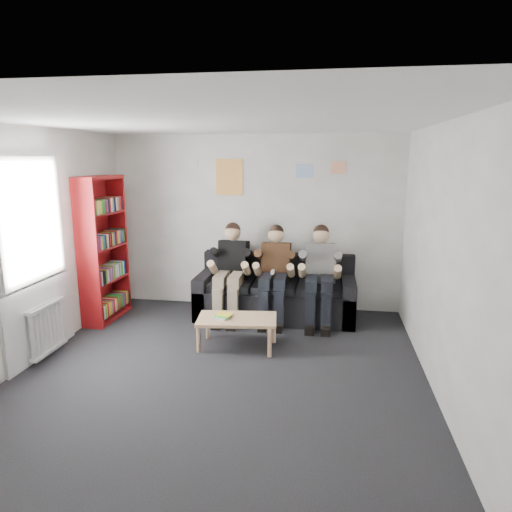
{
  "coord_description": "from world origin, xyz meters",
  "views": [
    {
      "loc": [
        1.13,
        -4.48,
        2.35
      ],
      "look_at": [
        0.21,
        1.3,
        1.08
      ],
      "focal_mm": 32.0,
      "sensor_mm": 36.0,
      "label": 1
    }
  ],
  "objects_px": {
    "sofa": "(276,295)",
    "person_middle": "(274,274)",
    "bookshelf": "(104,249)",
    "person_right": "(320,276)",
    "person_left": "(231,272)",
    "coffee_table": "(237,321)"
  },
  "relations": [
    {
      "from": "person_middle",
      "to": "coffee_table",
      "type": "bearing_deg",
      "value": -107.56
    },
    {
      "from": "bookshelf",
      "to": "coffee_table",
      "type": "xyz_separation_m",
      "value": [
        2.11,
        -0.76,
        -0.7
      ]
    },
    {
      "from": "bookshelf",
      "to": "person_middle",
      "type": "xyz_separation_m",
      "value": [
        2.45,
        0.29,
        -0.35
      ]
    },
    {
      "from": "coffee_table",
      "to": "sofa",
      "type": "bearing_deg",
      "value": 74.77
    },
    {
      "from": "person_right",
      "to": "person_middle",
      "type": "bearing_deg",
      "value": 175.86
    },
    {
      "from": "sofa",
      "to": "person_left",
      "type": "bearing_deg",
      "value": -162.06
    },
    {
      "from": "coffee_table",
      "to": "person_middle",
      "type": "relative_size",
      "value": 0.7
    },
    {
      "from": "person_left",
      "to": "person_right",
      "type": "xyz_separation_m",
      "value": [
        1.3,
        0.0,
        -0.0
      ]
    },
    {
      "from": "bookshelf",
      "to": "person_right",
      "type": "relative_size",
      "value": 1.49
    },
    {
      "from": "bookshelf",
      "to": "person_right",
      "type": "bearing_deg",
      "value": 6.7
    },
    {
      "from": "sofa",
      "to": "bookshelf",
      "type": "height_order",
      "value": "bookshelf"
    },
    {
      "from": "person_left",
      "to": "person_middle",
      "type": "height_order",
      "value": "person_left"
    },
    {
      "from": "sofa",
      "to": "person_middle",
      "type": "bearing_deg",
      "value": -90.0
    },
    {
      "from": "coffee_table",
      "to": "person_right",
      "type": "relative_size",
      "value": 0.69
    },
    {
      "from": "sofa",
      "to": "person_right",
      "type": "relative_size",
      "value": 1.65
    },
    {
      "from": "sofa",
      "to": "person_left",
      "type": "height_order",
      "value": "person_left"
    },
    {
      "from": "bookshelf",
      "to": "person_left",
      "type": "relative_size",
      "value": 1.49
    },
    {
      "from": "person_middle",
      "to": "person_right",
      "type": "bearing_deg",
      "value": 0.48
    },
    {
      "from": "bookshelf",
      "to": "person_middle",
      "type": "distance_m",
      "value": 2.5
    },
    {
      "from": "coffee_table",
      "to": "person_right",
      "type": "bearing_deg",
      "value": 46.61
    },
    {
      "from": "person_right",
      "to": "sofa",
      "type": "bearing_deg",
      "value": 157.98
    },
    {
      "from": "coffee_table",
      "to": "person_middle",
      "type": "bearing_deg",
      "value": 71.91
    }
  ]
}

